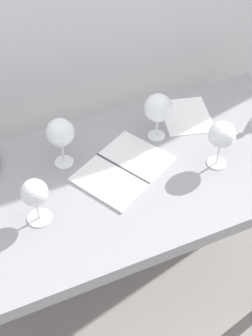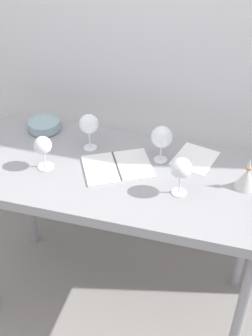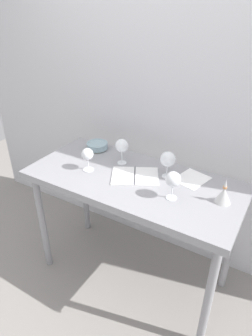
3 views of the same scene
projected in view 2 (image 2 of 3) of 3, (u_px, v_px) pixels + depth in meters
ground_plane at (118, 294)px, 2.50m from camera, size 6.00×6.00×0.00m
back_wall at (144, 43)px, 2.09m from camera, size 3.80×0.04×2.60m
steel_counter at (116, 188)px, 2.02m from camera, size 1.40×0.65×0.90m
wine_glass_far_right at (162, 138)px, 1.94m from camera, size 0.10×0.10×0.18m
wine_glass_near_left at (43, 146)px, 1.90m from camera, size 0.08×0.08×0.16m
wine_glass_far_left at (89, 125)px, 2.01m from camera, size 0.09×0.09×0.18m
wine_glass_near_right at (181, 169)px, 1.75m from camera, size 0.09×0.09×0.17m
open_notebook at (118, 167)px, 1.97m from camera, size 0.37×0.34×0.01m
tasting_sheet_upper at (195, 158)px, 2.02m from camera, size 0.22×0.24×0.00m
tasting_bowl at (44, 125)px, 2.20m from camera, size 0.16×0.16×0.05m
decanter_funnel at (247, 178)px, 1.83m from camera, size 0.09×0.09×0.15m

